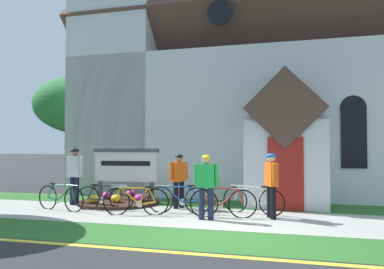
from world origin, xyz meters
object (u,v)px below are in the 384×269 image
(cyclist_in_white_jersey, at_px, (75,171))
(cyclist_in_green_jersey, at_px, (179,177))
(bicycle_white, at_px, (104,197))
(yard_deciduous_tree, at_px, (86,106))
(bicycle_red, at_px, (60,198))
(bicycle_orange, at_px, (136,201))
(cyclist_in_red_jersey, at_px, (271,180))
(bicycle_green, at_px, (179,199))
(cyclist_in_yellow_jersey, at_px, (206,182))
(bicycle_yellow, at_px, (253,200))
(church_sign, at_px, (126,167))
(bicycle_blue, at_px, (223,203))

(cyclist_in_white_jersey, bearing_deg, cyclist_in_green_jersey, 4.07)
(bicycle_white, distance_m, cyclist_in_green_jersey, 2.23)
(cyclist_in_white_jersey, bearing_deg, yard_deciduous_tree, 117.41)
(yard_deciduous_tree, bearing_deg, cyclist_in_green_jersey, -38.72)
(bicycle_red, xyz_separation_m, bicycle_orange, (2.37, -0.08, 0.00))
(bicycle_white, distance_m, cyclist_in_red_jersey, 4.75)
(bicycle_green, bearing_deg, cyclist_in_yellow_jersey, -39.48)
(bicycle_green, xyz_separation_m, cyclist_in_white_jersey, (-3.57, 0.49, 0.68))
(bicycle_white, distance_m, bicycle_yellow, 4.23)
(cyclist_in_yellow_jersey, distance_m, cyclist_in_red_jersey, 1.67)
(church_sign, bearing_deg, bicycle_yellow, -15.68)
(bicycle_white, bearing_deg, cyclist_in_green_jersey, 22.83)
(bicycle_red, distance_m, cyclist_in_white_jersey, 1.22)
(bicycle_red, height_order, cyclist_in_red_jersey, cyclist_in_red_jersey)
(bicycle_white, height_order, cyclist_in_yellow_jersey, cyclist_in_yellow_jersey)
(cyclist_in_green_jersey, bearing_deg, cyclist_in_red_jersey, -18.30)
(bicycle_white, height_order, bicycle_orange, bicycle_orange)
(bicycle_white, height_order, bicycle_yellow, bicycle_yellow)
(bicycle_blue, bearing_deg, bicycle_green, 164.71)
(yard_deciduous_tree, bearing_deg, bicycle_white, -54.80)
(bicycle_blue, relative_size, bicycle_orange, 0.99)
(bicycle_green, bearing_deg, cyclist_in_white_jersey, 172.14)
(church_sign, xyz_separation_m, yard_deciduous_tree, (-3.81, 3.88, 2.56))
(cyclist_in_white_jersey, distance_m, cyclist_in_green_jersey, 3.35)
(bicycle_blue, height_order, bicycle_red, bicycle_blue)
(bicycle_orange, distance_m, cyclist_in_yellow_jersey, 2.05)
(church_sign, xyz_separation_m, bicycle_red, (-1.05, -2.09, -0.79))
(bicycle_orange, bearing_deg, yard_deciduous_tree, 130.24)
(bicycle_blue, xyz_separation_m, cyclist_in_white_jersey, (-4.85, 0.84, 0.68))
(church_sign, bearing_deg, cyclist_in_white_jersey, -137.99)
(church_sign, xyz_separation_m, bicycle_white, (0.13, -1.70, -0.80))
(bicycle_yellow, distance_m, cyclist_in_red_jersey, 0.96)
(cyclist_in_yellow_jersey, bearing_deg, yard_deciduous_tree, 138.61)
(cyclist_in_white_jersey, height_order, cyclist_in_green_jersey, cyclist_in_white_jersey)
(bicycle_green, xyz_separation_m, cyclist_in_green_jersey, (-0.23, 0.73, 0.55))
(bicycle_white, height_order, cyclist_in_white_jersey, cyclist_in_white_jersey)
(yard_deciduous_tree, bearing_deg, cyclist_in_white_jersey, -62.59)
(bicycle_yellow, xyz_separation_m, yard_deciduous_tree, (-8.14, 5.10, 3.35))
(bicycle_orange, bearing_deg, cyclist_in_white_jersey, 157.17)
(bicycle_white, relative_size, bicycle_red, 0.98)
(cyclist_in_white_jersey, xyz_separation_m, yard_deciduous_tree, (-2.59, 4.99, 2.66))
(bicycle_red, height_order, bicycle_orange, bicycle_red)
(bicycle_blue, bearing_deg, church_sign, 151.73)
(church_sign, height_order, cyclist_in_yellow_jersey, church_sign)
(bicycle_red, distance_m, cyclist_in_yellow_jersey, 4.37)
(bicycle_orange, relative_size, yard_deciduous_tree, 0.34)
(bicycle_green, xyz_separation_m, bicycle_orange, (-1.03, -0.58, -0.00))
(bicycle_green, bearing_deg, cyclist_in_green_jersey, 107.75)
(bicycle_yellow, distance_m, cyclist_in_green_jersey, 2.31)
(bicycle_red, bearing_deg, bicycle_orange, -1.91)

